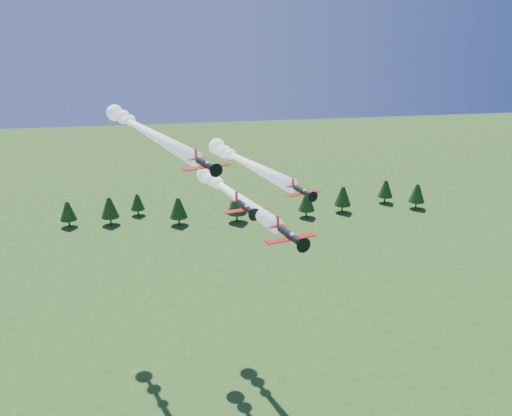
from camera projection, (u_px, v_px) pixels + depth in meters
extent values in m
plane|color=#2A591B|center=(259.00, 415.00, 107.73)|extent=(600.00, 600.00, 0.00)
cylinder|color=black|center=(290.00, 235.00, 87.97)|extent=(2.66, 6.21, 1.13)
cone|color=black|center=(301.00, 243.00, 84.90)|extent=(1.36, 1.28, 1.13)
cone|color=black|center=(303.00, 245.00, 84.32)|extent=(0.61, 0.62, 0.50)
cylinder|color=black|center=(304.00, 245.00, 84.15)|extent=(2.31, 0.65, 2.38)
cube|color=red|center=(291.00, 238.00, 87.70)|extent=(8.50, 3.62, 0.14)
cube|color=red|center=(278.00, 226.00, 91.41)|extent=(3.43, 1.77, 0.08)
cube|color=red|center=(278.00, 221.00, 91.21)|extent=(0.37, 1.07, 1.64)
ellipsoid|color=#98BFEB|center=(293.00, 235.00, 86.94)|extent=(1.14, 1.52, 0.71)
sphere|color=white|center=(219.00, 184.00, 113.99)|extent=(2.30, 2.30, 2.30)
sphere|color=white|center=(212.00, 179.00, 117.13)|extent=(3.00, 3.00, 3.00)
sphere|color=white|center=(206.00, 175.00, 120.26)|extent=(3.70, 3.70, 3.70)
cylinder|color=black|center=(205.00, 164.00, 86.66)|extent=(2.68, 5.50, 1.01)
cone|color=black|center=(214.00, 169.00, 84.01)|extent=(1.25, 1.18, 1.01)
cone|color=black|center=(216.00, 170.00, 83.50)|extent=(0.57, 0.57, 0.45)
cylinder|color=black|center=(216.00, 170.00, 83.36)|extent=(2.03, 0.71, 2.12)
cube|color=red|center=(206.00, 167.00, 86.43)|extent=(7.54, 3.65, 0.12)
cube|color=red|center=(196.00, 159.00, 89.63)|extent=(3.06, 1.74, 0.07)
cube|color=red|center=(196.00, 154.00, 89.45)|extent=(0.39, 0.94, 1.47)
ellipsoid|color=#98BFEB|center=(208.00, 163.00, 85.77)|extent=(1.07, 1.38, 0.63)
sphere|color=white|center=(129.00, 121.00, 120.22)|extent=(2.30, 2.30, 2.30)
sphere|color=white|center=(122.00, 118.00, 124.49)|extent=(3.00, 3.00, 3.00)
sphere|color=white|center=(116.00, 114.00, 128.76)|extent=(3.70, 3.70, 3.70)
cylinder|color=black|center=(302.00, 191.00, 97.44)|extent=(2.24, 4.83, 0.89)
cone|color=black|center=(311.00, 196.00, 95.09)|extent=(1.08, 1.02, 0.89)
cone|color=black|center=(313.00, 197.00, 94.64)|extent=(0.49, 0.49, 0.39)
cylinder|color=black|center=(313.00, 197.00, 94.52)|extent=(1.79, 0.57, 1.86)
cube|color=red|center=(303.00, 193.00, 97.24)|extent=(6.61, 3.05, 0.11)
cube|color=red|center=(293.00, 186.00, 100.08)|extent=(2.67, 1.47, 0.06)
cube|color=red|center=(293.00, 182.00, 99.92)|extent=(0.32, 0.83, 1.28)
ellipsoid|color=#98BFEB|center=(305.00, 190.00, 96.65)|extent=(0.92, 1.20, 0.55)
sphere|color=white|center=(231.00, 155.00, 122.14)|extent=(2.30, 2.30, 2.30)
sphere|color=white|center=(224.00, 151.00, 125.22)|extent=(3.00, 3.00, 3.00)
sphere|color=white|center=(218.00, 148.00, 128.29)|extent=(3.70, 3.70, 3.70)
cylinder|color=black|center=(245.00, 207.00, 99.78)|extent=(2.44, 5.99, 1.09)
cone|color=black|center=(253.00, 213.00, 96.79)|extent=(1.29, 1.21, 1.09)
cone|color=black|center=(254.00, 214.00, 96.22)|extent=(0.58, 0.59, 0.48)
cylinder|color=black|center=(255.00, 215.00, 96.06)|extent=(2.24, 0.58, 2.29)
cube|color=red|center=(246.00, 210.00, 99.51)|extent=(8.21, 3.32, 0.13)
cube|color=red|center=(237.00, 200.00, 103.13)|extent=(3.30, 1.64, 0.08)
cube|color=red|center=(237.00, 196.00, 102.93)|extent=(0.34, 1.03, 1.58)
ellipsoid|color=#98BFEB|center=(247.00, 206.00, 98.78)|extent=(1.07, 1.46, 0.68)
cylinder|color=#382314|center=(416.00, 205.00, 220.09)|extent=(0.60, 0.60, 2.71)
cone|color=#133710|center=(417.00, 193.00, 218.50)|extent=(6.21, 6.21, 6.98)
cylinder|color=#382314|center=(138.00, 212.00, 212.69)|extent=(0.60, 0.60, 2.31)
cone|color=#133710|center=(137.00, 202.00, 211.34)|extent=(5.28, 5.28, 5.94)
cylinder|color=#382314|center=(342.00, 208.00, 216.02)|extent=(0.60, 0.60, 2.80)
cone|color=#133710|center=(343.00, 196.00, 214.38)|extent=(6.40, 6.40, 7.20)
cylinder|color=#382314|center=(111.00, 221.00, 203.31)|extent=(0.60, 0.60, 2.83)
cone|color=#133710|center=(110.00, 207.00, 201.65)|extent=(6.47, 6.47, 7.28)
cylinder|color=#382314|center=(237.00, 218.00, 206.05)|extent=(0.60, 0.60, 3.15)
cone|color=#133710|center=(237.00, 203.00, 204.21)|extent=(7.20, 7.20, 8.10)
cylinder|color=#382314|center=(179.00, 221.00, 203.17)|extent=(0.60, 0.60, 2.81)
cone|color=#133710|center=(178.00, 208.00, 201.52)|extent=(6.43, 6.43, 7.23)
cylinder|color=#382314|center=(385.00, 200.00, 226.40)|extent=(0.60, 0.60, 2.59)
cone|color=#133710|center=(386.00, 189.00, 224.88)|extent=(5.92, 5.92, 6.66)
cylinder|color=#382314|center=(69.00, 223.00, 201.41)|extent=(0.60, 0.60, 2.59)
cone|color=#133710|center=(68.00, 211.00, 199.89)|extent=(5.93, 5.93, 6.67)
cylinder|color=#382314|center=(306.00, 214.00, 210.71)|extent=(0.60, 0.60, 2.69)
cone|color=#133710|center=(307.00, 201.00, 209.13)|extent=(6.16, 6.16, 6.93)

